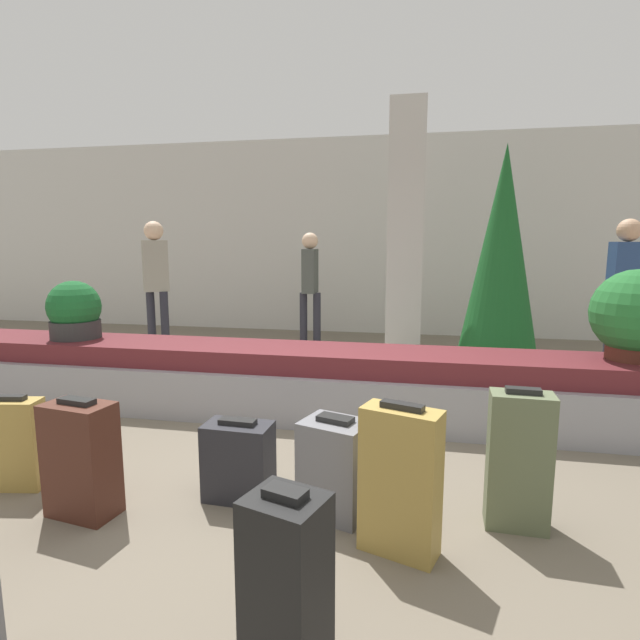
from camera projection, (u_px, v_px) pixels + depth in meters
The scene contains 17 objects.
ground_plane at pixel (273, 496), 3.00m from camera, with size 18.00×18.00×0.00m, color #6B6051.
back_wall at pixel (369, 237), 8.21m from camera, with size 18.00×0.06×3.20m.
carousel at pixel (320, 384), 4.37m from camera, with size 8.00×0.82×0.60m.
pillar at pixel (406, 235), 6.18m from camera, with size 0.43×0.43×3.20m.
suitcase_0 at pixel (81, 459), 2.76m from camera, with size 0.41×0.28×0.67m.
suitcase_1 at pixel (519, 461), 2.63m from camera, with size 0.33×0.19×0.77m.
suitcase_2 at pixel (286, 594), 1.66m from camera, with size 0.31×0.29×0.73m.
suitcase_4 at pixel (400, 481), 2.41m from camera, with size 0.41×0.29×0.76m.
suitcase_5 at pixel (14, 444), 3.07m from camera, with size 0.36×0.22×0.59m.
suitcase_7 at pixel (239, 461), 2.94m from camera, with size 0.40×0.25×0.49m.
suitcase_8 at pixel (335, 467), 2.77m from camera, with size 0.42×0.38×0.57m.
potted_plant_0 at pixel (637, 316), 3.86m from camera, with size 0.67×0.67×0.71m.
potted_plant_1 at pixel (74, 312), 4.76m from camera, with size 0.49×0.49×0.55m.
traveler_0 at pixel (624, 284), 5.45m from camera, with size 0.35×0.25×1.76m.
traveler_1 at pixel (156, 275), 6.68m from camera, with size 0.37×0.33×1.79m.
traveler_2 at pixel (310, 280), 7.16m from camera, with size 0.31×0.32×1.65m.
decorated_tree at pixel (502, 254), 5.64m from camera, with size 0.90×0.90×2.59m.
Camera 1 is at (0.82, -2.69, 1.51)m, focal length 28.00 mm.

